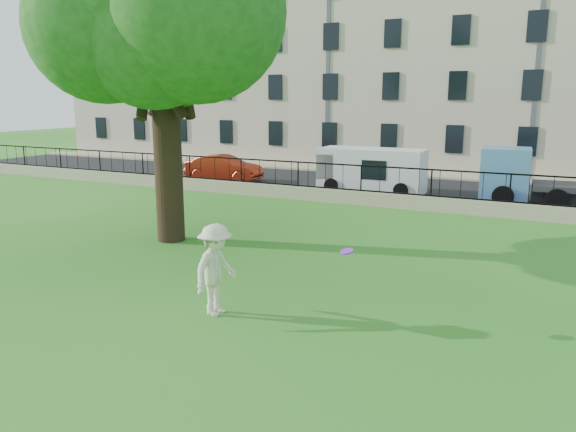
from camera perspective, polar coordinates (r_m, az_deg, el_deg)
The scene contains 11 objects.
ground at distance 14.09m, azimuth -9.08°, elevation -7.12°, with size 120.00×120.00×0.00m, color #24741B.
retaining_wall at distance 24.47m, azimuth 7.38°, elevation 1.84°, with size 50.00×0.40×0.60m, color gray.
iron_railing at distance 24.33m, azimuth 7.44°, elevation 3.81°, with size 50.00×0.05×1.13m.
street at distance 28.94m, azimuth 10.44°, elevation 2.72°, with size 60.00×9.00×0.01m, color black.
sidewalk at distance 33.91m, azimuth 12.91°, elevation 4.05°, with size 60.00×1.40×0.12m, color gray.
building_row at distance 39.20m, azimuth 15.44°, elevation 15.02°, with size 56.40×10.40×13.80m.
man at distance 12.05m, azimuth -7.34°, elevation -5.43°, with size 1.28×0.74×1.98m, color beige.
frisbee at distance 11.49m, azimuth 6.00°, elevation -3.60°, with size 0.27×0.27×0.03m, color purple.
red_sedan at distance 31.47m, azimuth -6.54°, elevation 4.87°, with size 1.49×4.28×1.41m, color #A82A14.
white_van at distance 27.74m, azimuth 8.50°, elevation 4.60°, with size 5.06×1.97×2.13m, color silver.
blue_truck at distance 26.40m, azimuth 25.25°, elevation 3.53°, with size 5.76×2.04×2.42m, color #5289C1.
Camera 1 is at (7.83, -10.78, 4.59)m, focal length 35.00 mm.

